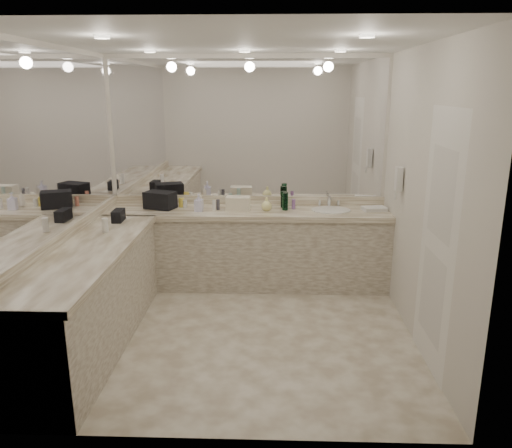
{
  "coord_description": "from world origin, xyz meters",
  "views": [
    {
      "loc": [
        0.29,
        -4.28,
        2.23
      ],
      "look_at": [
        0.13,
        0.4,
        0.95
      ],
      "focal_mm": 35.0,
      "sensor_mm": 36.0,
      "label": 1
    }
  ],
  "objects_px": {
    "cream_cosmetic_case": "(238,203)",
    "soap_bottle_c": "(267,204)",
    "soap_bottle_b": "(199,203)",
    "sink": "(331,211)",
    "hand_towel": "(374,209)",
    "wall_phone": "(399,179)",
    "soap_bottle_a": "(199,200)",
    "black_toiletry_bag": "(160,200)"
  },
  "relations": [
    {
      "from": "cream_cosmetic_case",
      "to": "hand_towel",
      "type": "xyz_separation_m",
      "value": [
        1.53,
        0.02,
        -0.06
      ]
    },
    {
      "from": "hand_towel",
      "to": "soap_bottle_a",
      "type": "distance_m",
      "value": 1.99
    },
    {
      "from": "wall_phone",
      "to": "soap_bottle_c",
      "type": "distance_m",
      "value": 1.46
    },
    {
      "from": "black_toiletry_bag",
      "to": "hand_towel",
      "type": "xyz_separation_m",
      "value": [
        2.43,
        -0.02,
        -0.07
      ]
    },
    {
      "from": "hand_towel",
      "to": "black_toiletry_bag",
      "type": "bearing_deg",
      "value": 179.55
    },
    {
      "from": "hand_towel",
      "to": "wall_phone",
      "type": "bearing_deg",
      "value": -76.76
    },
    {
      "from": "cream_cosmetic_case",
      "to": "wall_phone",
      "type": "bearing_deg",
      "value": -14.27
    },
    {
      "from": "sink",
      "to": "soap_bottle_c",
      "type": "height_order",
      "value": "soap_bottle_c"
    },
    {
      "from": "hand_towel",
      "to": "soap_bottle_a",
      "type": "height_order",
      "value": "soap_bottle_a"
    },
    {
      "from": "soap_bottle_b",
      "to": "soap_bottle_c",
      "type": "relative_size",
      "value": 1.29
    },
    {
      "from": "soap_bottle_b",
      "to": "soap_bottle_a",
      "type": "bearing_deg",
      "value": 95.88
    },
    {
      "from": "wall_phone",
      "to": "black_toiletry_bag",
      "type": "height_order",
      "value": "wall_phone"
    },
    {
      "from": "sink",
      "to": "hand_towel",
      "type": "distance_m",
      "value": 0.49
    },
    {
      "from": "sink",
      "to": "hand_towel",
      "type": "height_order",
      "value": "hand_towel"
    },
    {
      "from": "hand_towel",
      "to": "soap_bottle_b",
      "type": "height_order",
      "value": "soap_bottle_b"
    },
    {
      "from": "sink",
      "to": "cream_cosmetic_case",
      "type": "height_order",
      "value": "cream_cosmetic_case"
    },
    {
      "from": "cream_cosmetic_case",
      "to": "sink",
      "type": "bearing_deg",
      "value": 2.8
    },
    {
      "from": "cream_cosmetic_case",
      "to": "soap_bottle_c",
      "type": "bearing_deg",
      "value": -1.04
    },
    {
      "from": "black_toiletry_bag",
      "to": "soap_bottle_c",
      "type": "distance_m",
      "value": 1.22
    },
    {
      "from": "wall_phone",
      "to": "cream_cosmetic_case",
      "type": "xyz_separation_m",
      "value": [
        -1.65,
        0.49,
        -0.37
      ]
    },
    {
      "from": "cream_cosmetic_case",
      "to": "black_toiletry_bag",
      "type": "bearing_deg",
      "value": -179.99
    },
    {
      "from": "wall_phone",
      "to": "hand_towel",
      "type": "height_order",
      "value": "wall_phone"
    },
    {
      "from": "wall_phone",
      "to": "soap_bottle_a",
      "type": "xyz_separation_m",
      "value": [
        -2.1,
        0.59,
        -0.36
      ]
    },
    {
      "from": "hand_towel",
      "to": "soap_bottle_c",
      "type": "relative_size",
      "value": 1.69
    },
    {
      "from": "black_toiletry_bag",
      "to": "hand_towel",
      "type": "height_order",
      "value": "black_toiletry_bag"
    },
    {
      "from": "hand_towel",
      "to": "soap_bottle_b",
      "type": "distance_m",
      "value": 1.97
    },
    {
      "from": "soap_bottle_c",
      "to": "hand_towel",
      "type": "bearing_deg",
      "value": 1.65
    },
    {
      "from": "black_toiletry_bag",
      "to": "soap_bottle_a",
      "type": "bearing_deg",
      "value": 8.55
    },
    {
      "from": "cream_cosmetic_case",
      "to": "soap_bottle_b",
      "type": "xyz_separation_m",
      "value": [
        -0.43,
        -0.08,
        0.02
      ]
    },
    {
      "from": "sink",
      "to": "cream_cosmetic_case",
      "type": "relative_size",
      "value": 1.65
    },
    {
      "from": "black_toiletry_bag",
      "to": "soap_bottle_b",
      "type": "relative_size",
      "value": 1.69
    },
    {
      "from": "wall_phone",
      "to": "black_toiletry_bag",
      "type": "xyz_separation_m",
      "value": [
        -2.54,
        0.53,
        -0.35
      ]
    },
    {
      "from": "soap_bottle_a",
      "to": "soap_bottle_c",
      "type": "xyz_separation_m",
      "value": [
        0.77,
        -0.12,
        -0.01
      ]
    },
    {
      "from": "wall_phone",
      "to": "cream_cosmetic_case",
      "type": "height_order",
      "value": "wall_phone"
    },
    {
      "from": "sink",
      "to": "wall_phone",
      "type": "distance_m",
      "value": 0.91
    },
    {
      "from": "cream_cosmetic_case",
      "to": "hand_towel",
      "type": "bearing_deg",
      "value": 2.87
    },
    {
      "from": "sink",
      "to": "soap_bottle_b",
      "type": "height_order",
      "value": "soap_bottle_b"
    },
    {
      "from": "black_toiletry_bag",
      "to": "hand_towel",
      "type": "distance_m",
      "value": 2.43
    },
    {
      "from": "sink",
      "to": "hand_towel",
      "type": "xyz_separation_m",
      "value": [
        0.49,
        0.01,
        0.03
      ]
    },
    {
      "from": "wall_phone",
      "to": "cream_cosmetic_case",
      "type": "bearing_deg",
      "value": 163.47
    },
    {
      "from": "hand_towel",
      "to": "cream_cosmetic_case",
      "type": "bearing_deg",
      "value": -179.39
    },
    {
      "from": "black_toiletry_bag",
      "to": "soap_bottle_b",
      "type": "height_order",
      "value": "soap_bottle_b"
    }
  ]
}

